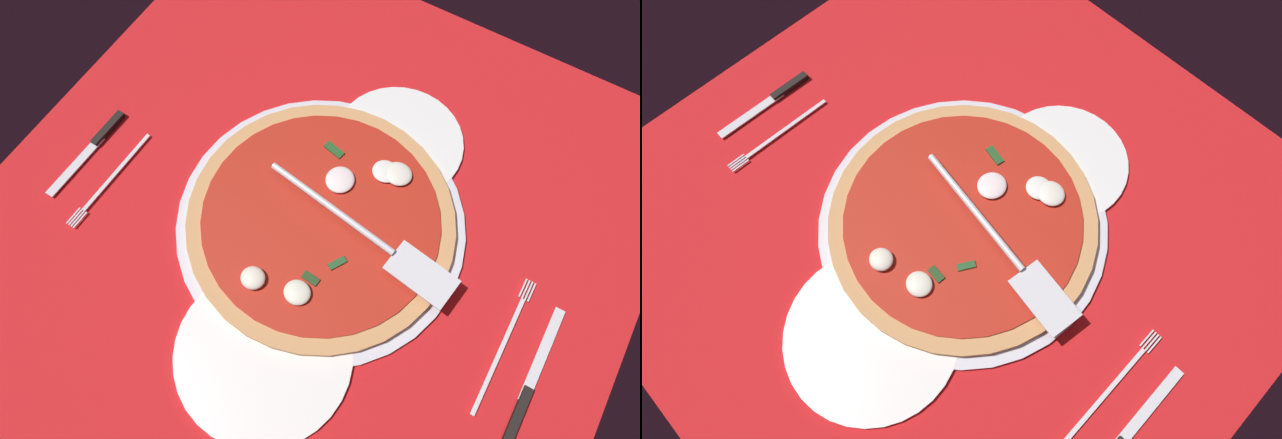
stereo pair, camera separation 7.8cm
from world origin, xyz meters
TOP-DOWN VIEW (x-y plane):
  - ground_plane at (0.00, 0.00)cm, footprint 93.49×93.49cm
  - checker_pattern at (0.00, 0.00)cm, footprint 93.49×93.49cm
  - pizza_pan at (0.21, 1.46)cm, footprint 42.90×42.90cm
  - dinner_plate_left at (-18.25, 5.02)cm, footprint 20.44×20.44cm
  - dinner_plate_right at (20.46, 4.63)cm, footprint 24.28×24.28cm
  - pizza at (0.15, 1.53)cm, footprint 39.59×39.59cm
  - pizza_server at (-0.50, 8.68)cm, footprint 7.47×31.58cm
  - place_setting_near at (8.76, -33.17)cm, footprint 21.06×14.08cm
  - place_setting_far at (4.56, 34.67)cm, footprint 21.95×11.43cm

SIDE VIEW (x-z plane):
  - ground_plane at x=0.00cm, z-range -0.80..0.00cm
  - checker_pattern at x=0.00cm, z-range 0.00..0.10cm
  - place_setting_near at x=8.76cm, z-range -0.26..1.14cm
  - place_setting_far at x=4.56cm, z-range -0.24..1.16cm
  - pizza_pan at x=0.21cm, z-range 0.10..1.07cm
  - dinner_plate_left at x=-18.25cm, z-range 0.10..1.10cm
  - dinner_plate_right at x=20.46cm, z-range 0.10..1.10cm
  - pizza at x=0.15cm, z-range 0.41..3.21cm
  - pizza_server at x=-0.50cm, z-range 3.74..4.74cm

